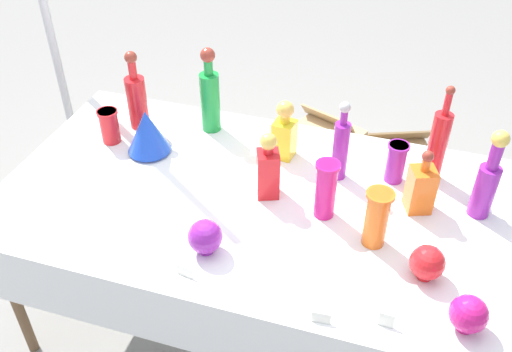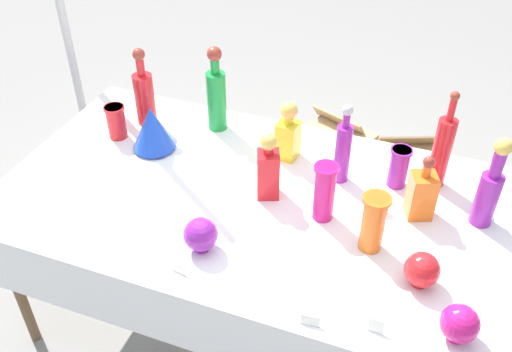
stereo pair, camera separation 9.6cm
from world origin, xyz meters
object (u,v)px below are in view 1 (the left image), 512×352
Objects in this scene: tall_bottle_4 at (137,98)px; slender_vase_3 at (396,161)px; tall_bottle_3 at (210,96)px; tall_bottle_1 at (487,181)px; square_decanter_1 at (284,132)px; square_decanter_2 at (421,187)px; slender_vase_2 at (377,217)px; tall_bottle_2 at (341,147)px; slender_vase_0 at (326,188)px; round_bowl_2 at (427,263)px; cardboard_box_behind_left at (320,161)px; square_decanter_0 at (268,168)px; tall_bottle_0 at (438,144)px; round_bowl_1 at (469,314)px; cardboard_box_behind_right at (392,168)px; canopy_pole at (45,8)px; round_bowl_0 at (205,237)px; slender_vase_1 at (109,125)px; fluted_vase_0 at (147,131)px.

slender_vase_3 is (1.16, -0.06, -0.05)m from tall_bottle_4.
tall_bottle_1 is at bearing -11.74° from tall_bottle_3.
square_decanter_1 is 0.60m from square_decanter_2.
slender_vase_2 is (0.81, -0.52, -0.05)m from tall_bottle_3.
tall_bottle_2 is 0.25m from slender_vase_0.
square_decanter_1 is 1.17× the size of slender_vase_2.
slender_vase_2 is 0.22m from round_bowl_2.
slender_vase_0 is at bearing -156.99° from square_decanter_2.
tall_bottle_2 is 1.12m from cardboard_box_behind_left.
tall_bottle_0 is at bearing 26.54° from square_decanter_0.
slender_vase_0 is at bearing -127.70° from slender_vase_3.
tall_bottle_3 is at bearing 168.26° from tall_bottle_1.
round_bowl_1 is (1.45, -0.73, -0.08)m from tall_bottle_4.
cardboard_box_behind_right is at bearing 89.85° from slender_vase_2.
tall_bottle_1 is at bearing 18.08° from slender_vase_0.
square_decanter_0 is 0.87m from round_bowl_1.
canopy_pole is (-2.12, 1.10, 0.27)m from round_bowl_1.
square_decanter_0 is (0.70, -0.30, -0.02)m from tall_bottle_4.
tall_bottle_2 is 0.34m from square_decanter_2.
slender_vase_3 is 1.33× the size of round_bowl_0.
square_decanter_2 is 0.10× the size of canopy_pole.
slender_vase_0 is 0.48× the size of cardboard_box_behind_left.
slender_vase_1 is 1.75m from cardboard_box_behind_right.
canopy_pole is (-0.67, 0.37, 0.19)m from tall_bottle_4.
square_decanter_2 reaches higher than slender_vase_2.
cardboard_box_behind_right is (0.44, 0.93, -0.76)m from square_decanter_1.
square_decanter_2 reaches higher than slender_vase_3.
canopy_pole reaches higher than tall_bottle_4.
slender_vase_0 is at bearing -136.27° from tall_bottle_0.
round_bowl_2 is 0.23× the size of cardboard_box_behind_right.
square_decanter_0 is at bearing -140.91° from tall_bottle_2.
canopy_pole is at bearing 151.22° from tall_bottle_4.
tall_bottle_0 is 1.59× the size of square_decanter_2.
tall_bottle_4 is at bearing 173.77° from tall_bottle_2.
square_decanter_0 is 0.39m from round_bowl_0.
tall_bottle_0 is at bearing -4.18° from tall_bottle_3.
fluted_vase_0 is 0.66m from round_bowl_0.
tall_bottle_0 is 2.45× the size of slender_vase_3.
tall_bottle_3 is at bearing 135.40° from square_decanter_0.
tall_bottle_4 is 0.79m from canopy_pole.
tall_bottle_4 is 0.18m from slender_vase_1.
tall_bottle_2 reaches higher than fluted_vase_0.
cardboard_box_behind_left is (-0.58, 0.73, -0.73)m from tall_bottle_0.
round_bowl_1 is (1.32, -0.55, -0.04)m from fluted_vase_0.
tall_bottle_1 reaches higher than round_bowl_0.
cardboard_box_behind_left is (-0.76, 0.90, -0.72)m from tall_bottle_1.
slender_vase_0 is 0.47m from round_bowl_0.
square_decanter_1 is at bearing -176.86° from tall_bottle_0.
fluted_vase_0 is at bearing 132.95° from round_bowl_0.
square_decanter_2 is 0.36m from slender_vase_0.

